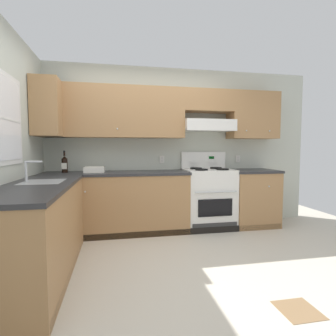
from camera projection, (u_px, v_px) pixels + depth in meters
ground_plane at (164, 266)px, 2.87m from camera, size 7.04×7.04×0.00m
floor_accent_tile at (298, 310)px, 2.07m from camera, size 0.30×0.30×0.01m
wall_back at (171, 135)px, 4.33m from camera, size 4.68×0.57×2.55m
wall_left at (5, 140)px, 2.69m from camera, size 0.47×4.00×2.55m
counter_back_run at (154, 201)px, 4.07m from camera, size 3.60×0.65×0.91m
counter_left_run at (38, 230)px, 2.60m from camera, size 0.63×1.91×1.13m
stove at (209, 198)px, 4.24m from camera, size 0.76×0.62×1.20m
wine_bottle at (65, 164)px, 3.84m from camera, size 0.08×0.08×0.32m
bowl at (95, 170)px, 3.90m from camera, size 0.29×0.28×0.08m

